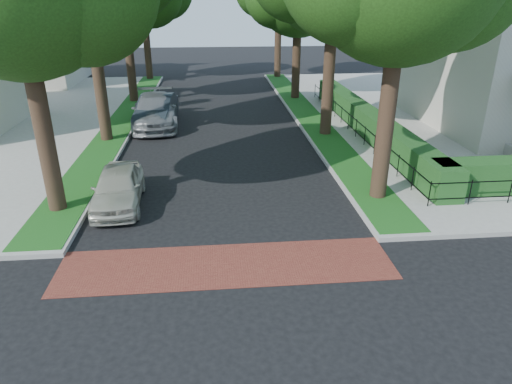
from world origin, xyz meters
TOP-DOWN VIEW (x-y plane):
  - ground at (0.00, 0.00)m, footprint 120.00×120.00m
  - crosswalk_far at (0.00, 3.20)m, footprint 9.00×2.20m
  - grass_strip_ne at (5.40, 19.10)m, footprint 1.60×29.80m
  - grass_strip_nw at (-5.40, 19.10)m, footprint 1.60×29.80m
  - hedge_main_road at (7.70, 15.00)m, footprint 1.00×18.00m
  - fence_main_road at (6.90, 15.00)m, footprint 0.06×18.00m
  - house_left_far at (-15.49, 31.99)m, footprint 10.00×9.00m
  - parked_car_front at (-3.56, 7.42)m, footprint 1.81×4.03m
  - parked_car_middle at (-3.34, 17.98)m, footprint 2.11×5.17m
  - parked_car_rear at (-3.42, 17.92)m, footprint 2.86×6.02m

SIDE VIEW (x-z plane):
  - ground at x=0.00m, z-range 0.00..0.00m
  - crosswalk_far at x=0.00m, z-range 0.00..0.01m
  - grass_strip_ne at x=5.40m, z-range 0.15..0.17m
  - grass_strip_nw at x=-5.40m, z-range 0.15..0.17m
  - fence_main_road at x=6.90m, z-range 0.15..1.05m
  - parked_car_front at x=-3.56m, z-range 0.00..1.34m
  - hedge_main_road at x=7.70m, z-range 0.15..1.35m
  - parked_car_middle at x=-3.34m, z-range 0.00..1.67m
  - parked_car_rear at x=-3.42m, z-range 0.00..1.70m
  - house_left_far at x=-15.49m, z-range -0.03..10.11m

